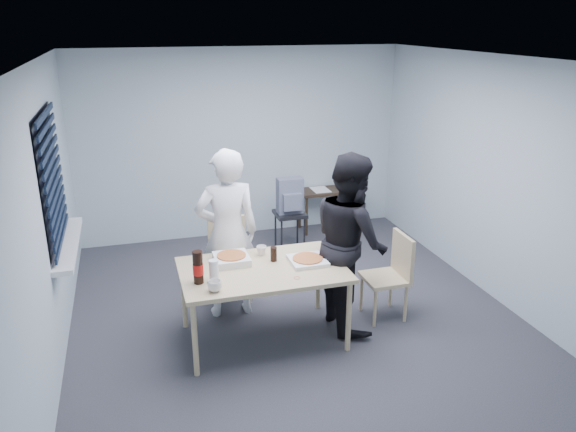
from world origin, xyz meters
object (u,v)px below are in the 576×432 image
object	(u,v)px
person_black	(350,241)
mug_a	(215,286)
soda_bottle	(198,268)
dining_table	(263,274)
chair_right	(393,270)
mug_b	(261,251)
side_table	(330,195)
person_white	(228,234)
chair_far	(229,252)
stool	(290,220)
backpack	(290,196)

from	to	relation	value
person_black	mug_a	bearing A→B (deg)	106.26
person_black	soda_bottle	bearing A→B (deg)	97.94
dining_table	person_black	bearing A→B (deg)	4.46
chair_right	mug_b	distance (m)	1.37
mug_a	person_black	bearing A→B (deg)	16.26
side_table	mug_a	size ratio (longest dim) A/B	7.39
person_white	chair_far	bearing A→B (deg)	-101.14
chair_far	chair_right	xyz separation A→B (m)	(1.52, -0.94, 0.00)
person_white	mug_b	world-z (taller)	person_white
chair_far	mug_a	distance (m)	1.42
person_white	mug_a	size ratio (longest dim) A/B	14.39
chair_far	mug_b	world-z (taller)	chair_far
stool	backpack	distance (m)	0.34
chair_far	mug_a	xyz separation A→B (m)	(-0.37, -1.35, 0.28)
person_black	mug_a	distance (m)	1.47
dining_table	chair_far	size ratio (longest dim) A/B	1.72
chair_right	soda_bottle	xyz separation A→B (m)	(-1.99, -0.21, 0.38)
dining_table	chair_right	world-z (taller)	chair_right
chair_right	stool	distance (m)	2.02
dining_table	backpack	bearing A→B (deg)	66.76
backpack	mug_a	world-z (taller)	backpack
person_black	stool	world-z (taller)	person_black
person_white	stool	bearing A→B (deg)	-127.14
chair_far	chair_right	world-z (taller)	same
dining_table	stool	xyz separation A→B (m)	(0.86, 2.02, -0.25)
chair_far	chair_right	distance (m)	1.78
stool	mug_b	bearing A→B (deg)	-114.90
dining_table	person_white	size ratio (longest dim) A/B	0.86
chair_right	person_white	distance (m)	1.72
mug_b	soda_bottle	size ratio (longest dim) A/B	0.34
chair_far	person_black	size ratio (longest dim) A/B	0.50
dining_table	mug_a	bearing A→B (deg)	-145.96
dining_table	person_white	distance (m)	0.67
backpack	dining_table	bearing A→B (deg)	-136.15
chair_far	stool	world-z (taller)	chair_far
person_white	stool	world-z (taller)	person_white
chair_far	mug_b	xyz separation A→B (m)	(0.20, -0.70, 0.28)
side_table	chair_far	bearing A→B (deg)	-137.48
person_black	mug_b	xyz separation A→B (m)	(-0.84, 0.23, -0.09)
side_table	stool	xyz separation A→B (m)	(-0.80, -0.63, -0.10)
stool	soda_bottle	world-z (taller)	soda_bottle
chair_right	person_black	size ratio (longest dim) A/B	0.50
mug_a	backpack	bearing A→B (deg)	59.82
backpack	soda_bottle	bearing A→B (deg)	-147.36
chair_right	person_black	xyz separation A→B (m)	(-0.48, 0.00, 0.37)
person_black	soda_bottle	distance (m)	1.53
side_table	backpack	bearing A→B (deg)	-141.10
dining_table	person_white	xyz separation A→B (m)	(-0.21, 0.60, 0.20)
person_black	backpack	distance (m)	1.94
person_white	backpack	distance (m)	1.78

